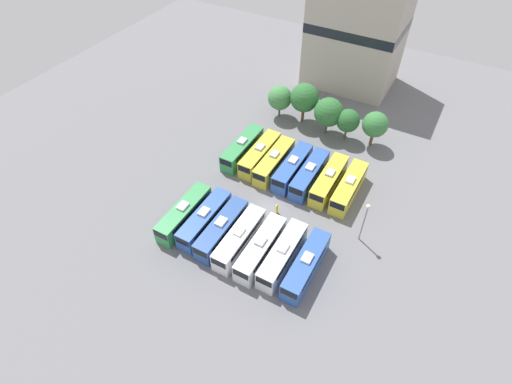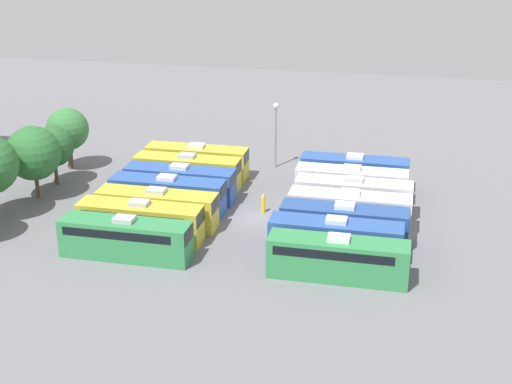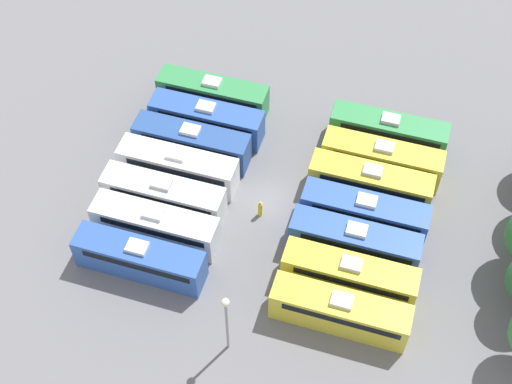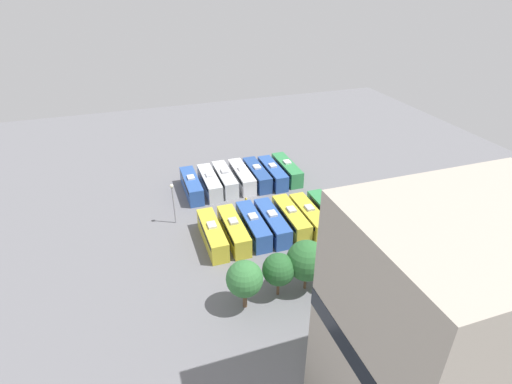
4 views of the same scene
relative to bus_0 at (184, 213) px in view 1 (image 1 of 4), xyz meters
The scene contains 23 objects.
ground_plane 12.52m from the bus_0, 41.90° to the left, with size 123.45×123.45×0.00m, color slate.
bus_0 is the anchor object (origin of this frame).
bus_1 3.21m from the bus_0, ahead, with size 2.51×10.36×3.42m.
bus_2 6.19m from the bus_0, ahead, with size 2.51×10.36×3.42m.
bus_3 9.13m from the bus_0, ahead, with size 2.51×10.36×3.42m.
bus_4 12.38m from the bus_0, ahead, with size 2.51×10.36×3.42m.
bus_5 15.36m from the bus_0, ahead, with size 2.51×10.36×3.42m.
bus_6 18.67m from the bus_0, ahead, with size 2.51×10.36×3.42m.
bus_7 16.50m from the bus_0, 90.57° to the left, with size 2.51×10.36×3.42m.
bus_8 16.86m from the bus_0, 79.21° to the left, with size 2.51×10.36×3.42m.
bus_9 17.22m from the bus_0, 69.56° to the left, with size 2.51×10.36×3.42m.
bus_10 18.72m from the bus_0, 60.50° to the left, with size 2.51×10.36×3.42m.
bus_11 20.23m from the bus_0, 52.84° to the left, with size 2.51×10.36×3.42m.
bus_12 22.46m from the bus_0, 46.85° to the left, with size 2.51×10.36×3.42m.
bus_13 24.78m from the bus_0, 41.40° to the left, with size 2.51×10.36×3.42m.
worker_person 13.37m from the bus_0, 36.04° to the left, with size 0.36×0.36×1.75m.
light_pole 24.88m from the bus_0, 21.58° to the left, with size 0.60×0.60×6.96m.
tree_0 30.06m from the bus_0, 90.08° to the left, with size 4.46×4.46×6.19m.
tree_1 31.17m from the bus_0, 81.71° to the left, with size 5.18×5.18×7.58m.
tree_2 31.04m from the bus_0, 71.73° to the left, with size 5.09×5.09×6.97m.
tree_3 32.27m from the bus_0, 65.51° to the left, with size 4.02×4.02×5.96m.
tree_4 34.97m from the bus_0, 59.23° to the left, with size 4.36×4.36×6.50m.
depot_building 49.93m from the bus_0, 81.75° to the left, with size 17.32×13.03×22.00m.
Camera 1 is at (17.85, -35.97, 44.22)m, focal length 28.00 mm.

